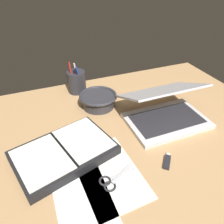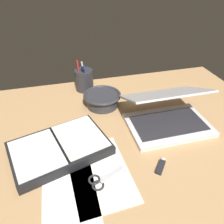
{
  "view_description": "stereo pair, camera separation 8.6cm",
  "coord_description": "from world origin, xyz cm",
  "px_view_note": "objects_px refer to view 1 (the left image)",
  "views": [
    {
      "loc": [
        -27.31,
        -58.37,
        59.25
      ],
      "look_at": [
        -1.17,
        7.02,
        9.0
      ],
      "focal_mm": 35.0,
      "sensor_mm": 36.0,
      "label": 1
    },
    {
      "loc": [
        -19.11,
        -61.08,
        59.25
      ],
      "look_at": [
        -1.17,
        7.02,
        9.0
      ],
      "focal_mm": 35.0,
      "sensor_mm": 36.0,
      "label": 2
    }
  ],
  "objects_px": {
    "laptop": "(165,110)",
    "pen_cup": "(77,82)",
    "planner": "(64,152)",
    "scissors": "(111,181)",
    "bowl": "(98,100)"
  },
  "relations": [
    {
      "from": "planner",
      "to": "laptop",
      "type": "bearing_deg",
      "value": -8.53
    },
    {
      "from": "laptop",
      "to": "planner",
      "type": "height_order",
      "value": "laptop"
    },
    {
      "from": "bowl",
      "to": "pen_cup",
      "type": "height_order",
      "value": "pen_cup"
    },
    {
      "from": "planner",
      "to": "scissors",
      "type": "height_order",
      "value": "planner"
    },
    {
      "from": "laptop",
      "to": "planner",
      "type": "xyz_separation_m",
      "value": [
        -0.44,
        -0.06,
        -0.03
      ]
    },
    {
      "from": "pen_cup",
      "to": "planner",
      "type": "xyz_separation_m",
      "value": [
        -0.16,
        -0.43,
        -0.04
      ]
    },
    {
      "from": "laptop",
      "to": "planner",
      "type": "distance_m",
      "value": 0.44
    },
    {
      "from": "bowl",
      "to": "scissors",
      "type": "xyz_separation_m",
      "value": [
        -0.1,
        -0.42,
        -0.03
      ]
    },
    {
      "from": "laptop",
      "to": "pen_cup",
      "type": "xyz_separation_m",
      "value": [
        -0.28,
        0.37,
        0.01
      ]
    },
    {
      "from": "pen_cup",
      "to": "laptop",
      "type": "bearing_deg",
      "value": -52.86
    },
    {
      "from": "bowl",
      "to": "pen_cup",
      "type": "xyz_separation_m",
      "value": [
        -0.06,
        0.17,
        0.02
      ]
    },
    {
      "from": "planner",
      "to": "scissors",
      "type": "bearing_deg",
      "value": -70.76
    },
    {
      "from": "bowl",
      "to": "scissors",
      "type": "bearing_deg",
      "value": -103.63
    },
    {
      "from": "laptop",
      "to": "pen_cup",
      "type": "bearing_deg",
      "value": 127.09
    },
    {
      "from": "laptop",
      "to": "bowl",
      "type": "xyz_separation_m",
      "value": [
        -0.23,
        0.2,
        -0.01
      ]
    }
  ]
}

